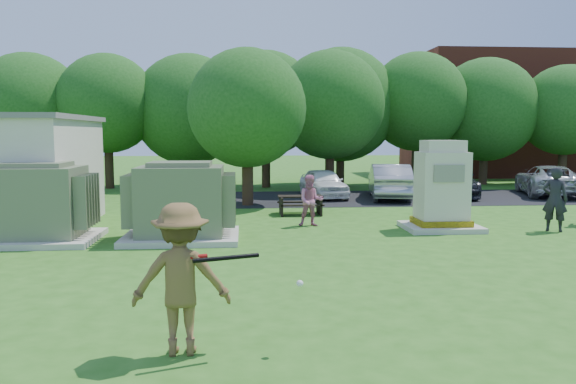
{
  "coord_description": "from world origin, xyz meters",
  "views": [
    {
      "loc": [
        -1.12,
        -10.4,
        2.82
      ],
      "look_at": [
        0.0,
        4.0,
        1.3
      ],
      "focal_mm": 35.0,
      "sensor_mm": 36.0,
      "label": 1
    }
  ],
  "objects": [
    {
      "name": "ground",
      "position": [
        0.0,
        0.0,
        0.0
      ],
      "size": [
        120.0,
        120.0,
        0.0
      ],
      "primitive_type": "plane",
      "color": "#2D6619",
      "rests_on": "ground"
    },
    {
      "name": "brick_building",
      "position": [
        18.0,
        27.0,
        4.0
      ],
      "size": [
        15.0,
        8.0,
        8.0
      ],
      "primitive_type": "cube",
      "color": "maroon",
      "rests_on": "ground"
    },
    {
      "name": "parking_strip",
      "position": [
        7.0,
        13.5,
        0.01
      ],
      "size": [
        20.0,
        6.0,
        0.01
      ],
      "primitive_type": "cube",
      "color": "#232326",
      "rests_on": "ground"
    },
    {
      "name": "transformer_left",
      "position": [
        -6.5,
        4.5,
        0.97
      ],
      "size": [
        3.0,
        2.4,
        2.07
      ],
      "color": "beige",
      "rests_on": "ground"
    },
    {
      "name": "transformer_right",
      "position": [
        -2.8,
        4.5,
        0.97
      ],
      "size": [
        3.0,
        2.4,
        2.07
      ],
      "color": "beige",
      "rests_on": "ground"
    },
    {
      "name": "generator_cabinet",
      "position": [
        4.61,
        5.47,
        1.14
      ],
      "size": [
        2.14,
        1.75,
        2.61
      ],
      "color": "beige",
      "rests_on": "ground"
    },
    {
      "name": "picnic_table",
      "position": [
        0.81,
        8.83,
        0.41
      ],
      "size": [
        1.54,
        1.16,
        0.66
      ],
      "color": "black",
      "rests_on": "ground"
    },
    {
      "name": "batter",
      "position": [
        -1.94,
        -3.32,
        0.97
      ],
      "size": [
        1.27,
        0.75,
        1.95
      ],
      "primitive_type": "imported",
      "rotation": [
        0.0,
        0.0,
        3.16
      ],
      "color": "brown",
      "rests_on": "ground"
    },
    {
      "name": "person_by_generator",
      "position": [
        7.74,
        4.9,
        0.93
      ],
      "size": [
        0.81,
        0.75,
        1.86
      ],
      "primitive_type": "imported",
      "rotation": [
        0.0,
        0.0,
        2.55
      ],
      "color": "black",
      "rests_on": "ground"
    },
    {
      "name": "person_at_picnic",
      "position": [
        0.88,
        6.35,
        0.78
      ],
      "size": [
        0.79,
        0.63,
        1.56
      ],
      "primitive_type": "imported",
      "rotation": [
        0.0,
        0.0,
        -0.05
      ],
      "color": "#C5688C",
      "rests_on": "ground"
    },
    {
      "name": "car_white",
      "position": [
        2.33,
        13.88,
        0.64
      ],
      "size": [
        2.0,
        3.9,
        1.27
      ],
      "primitive_type": "imported",
      "rotation": [
        0.0,
        0.0,
        0.14
      ],
      "color": "white",
      "rests_on": "ground"
    },
    {
      "name": "car_silver_a",
      "position": [
        5.12,
        13.28,
        0.75
      ],
      "size": [
        2.31,
        4.74,
        1.5
      ],
      "primitive_type": "imported",
      "rotation": [
        0.0,
        0.0,
        2.98
      ],
      "color": "#A4A4A8",
      "rests_on": "ground"
    },
    {
      "name": "car_dark",
      "position": [
        7.99,
        14.07,
        0.73
      ],
      "size": [
        2.82,
        5.26,
        1.45
      ],
      "primitive_type": "imported",
      "rotation": [
        0.0,
        0.0,
        -0.16
      ],
      "color": "black",
      "rests_on": "ground"
    },
    {
      "name": "car_silver_b",
      "position": [
        12.61,
        13.9,
        0.68
      ],
      "size": [
        3.59,
        5.35,
        1.36
      ],
      "primitive_type": "imported",
      "rotation": [
        0.0,
        0.0,
        2.85
      ],
      "color": "#B7B7BC",
      "rests_on": "ground"
    },
    {
      "name": "batting_equipment",
      "position": [
        -1.27,
        -3.48,
        1.21
      ],
      "size": [
        1.44,
        0.34,
        0.46
      ],
      "color": "black",
      "rests_on": "ground"
    },
    {
      "name": "tree_row",
      "position": [
        1.75,
        18.5,
        4.15
      ],
      "size": [
        41.3,
        13.3,
        7.3
      ],
      "color": "#47301E",
      "rests_on": "ground"
    }
  ]
}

